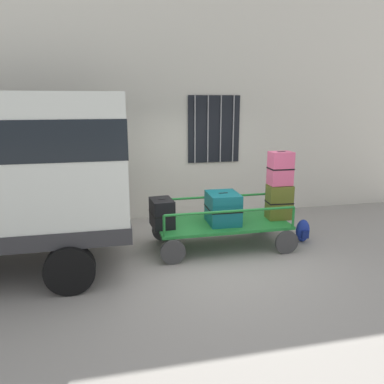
{
  "coord_description": "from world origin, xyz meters",
  "views": [
    {
      "loc": [
        -1.66,
        -5.93,
        2.64
      ],
      "look_at": [
        -0.25,
        0.35,
        1.07
      ],
      "focal_mm": 35.28,
      "sensor_mm": 36.0,
      "label": 1
    }
  ],
  "objects": [
    {
      "name": "suitcase_center_middle",
      "position": [
        1.42,
        0.37,
        1.42
      ],
      "size": [
        0.42,
        0.32,
        0.62
      ],
      "color": "#CC4C72",
      "rests_on": "suitcase_center_bottom"
    },
    {
      "name": "suitcase_center_bottom",
      "position": [
        1.42,
        0.35,
        0.79
      ],
      "size": [
        0.48,
        0.36,
        0.65
      ],
      "color": "#4C5119",
      "rests_on": "luggage_cart"
    },
    {
      "name": "luggage_cart",
      "position": [
        0.31,
        0.35,
        0.39
      ],
      "size": [
        2.45,
        1.18,
        0.47
      ],
      "color": "#1E722D",
      "rests_on": "ground"
    },
    {
      "name": "cart_railing",
      "position": [
        0.31,
        0.35,
        0.79
      ],
      "size": [
        2.33,
        1.05,
        0.38
      ],
      "color": "#1E722D",
      "rests_on": "luggage_cart"
    },
    {
      "name": "ground_plane",
      "position": [
        0.0,
        0.0,
        0.0
      ],
      "size": [
        40.0,
        40.0,
        0.0
      ],
      "primitive_type": "plane",
      "color": "gray"
    },
    {
      "name": "building_wall",
      "position": [
        0.0,
        2.56,
        2.5
      ],
      "size": [
        12.0,
        0.38,
        5.0
      ],
      "color": "beige",
      "rests_on": "ground"
    },
    {
      "name": "suitcase_midleft_bottom",
      "position": [
        0.31,
        0.32,
        0.75
      ],
      "size": [
        0.57,
        0.67,
        0.56
      ],
      "color": "#0F5960",
      "rests_on": "luggage_cart"
    },
    {
      "name": "backpack",
      "position": [
        1.89,
        0.25,
        0.22
      ],
      "size": [
        0.27,
        0.22,
        0.44
      ],
      "color": "navy",
      "rests_on": "ground"
    },
    {
      "name": "suitcase_left_bottom",
      "position": [
        -0.79,
        0.36,
        0.72
      ],
      "size": [
        0.41,
        0.55,
        0.5
      ],
      "color": "black",
      "rests_on": "luggage_cart"
    }
  ]
}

